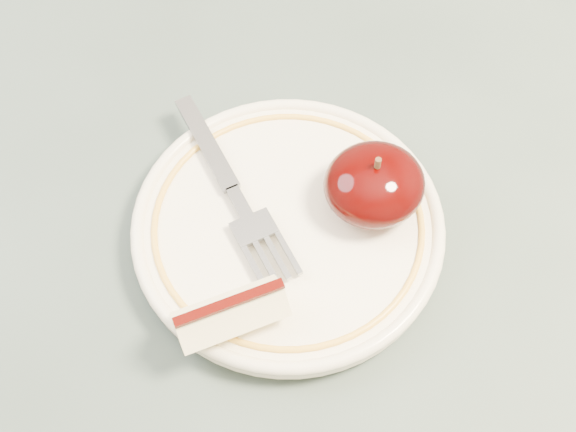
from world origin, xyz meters
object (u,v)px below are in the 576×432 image
object	(u,v)px
table	(294,262)
apple_half	(374,184)
fork	(233,190)
plate	(288,227)

from	to	relation	value
table	apple_half	xyz separation A→B (m)	(0.04, -0.02, 0.13)
table	fork	world-z (taller)	fork
table	apple_half	distance (m)	0.14
fork	plate	bearing A→B (deg)	-148.72
plate	fork	bearing A→B (deg)	129.05
apple_half	table	bearing A→B (deg)	151.41
table	fork	size ratio (longest dim) A/B	5.61
table	fork	bearing A→B (deg)	165.30
table	apple_half	world-z (taller)	apple_half
plate	fork	distance (m)	0.04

